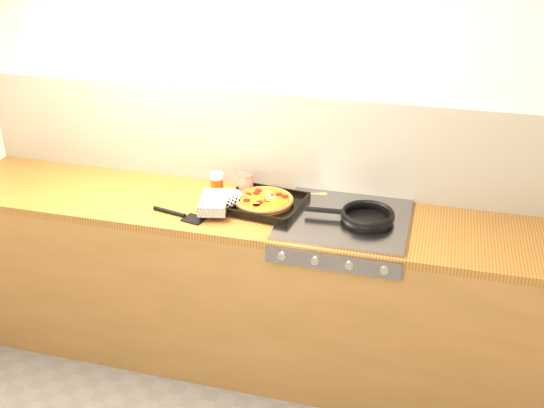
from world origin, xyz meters
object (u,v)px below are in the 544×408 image
(pizza_on_tray, at_px, (251,201))
(frying_pan, at_px, (366,216))
(juice_glass, at_px, (217,183))
(tomato_can, at_px, (246,184))

(pizza_on_tray, height_order, frying_pan, pizza_on_tray)
(juice_glass, bearing_deg, pizza_on_tray, -28.31)
(pizza_on_tray, relative_size, juice_glass, 4.46)
(frying_pan, height_order, tomato_can, tomato_can)
(pizza_on_tray, distance_m, frying_pan, 0.57)
(frying_pan, xyz_separation_m, juice_glass, (-0.78, 0.12, 0.02))
(pizza_on_tray, relative_size, tomato_can, 4.61)
(tomato_can, bearing_deg, pizza_on_tray, -64.55)
(frying_pan, xyz_separation_m, tomato_can, (-0.64, 0.16, 0.02))
(frying_pan, bearing_deg, tomato_can, 166.05)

